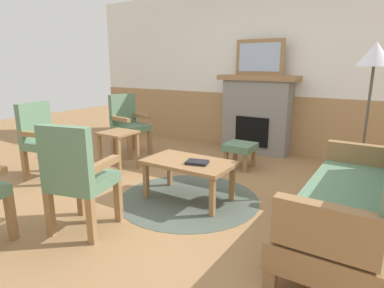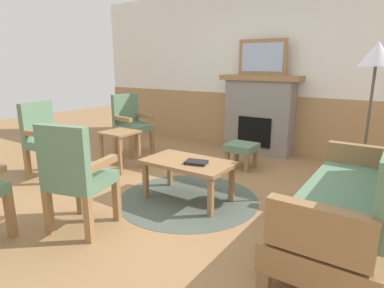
{
  "view_description": "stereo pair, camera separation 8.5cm",
  "coord_description": "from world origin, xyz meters",
  "px_view_note": "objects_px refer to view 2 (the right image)",
  "views": [
    {
      "loc": [
        1.96,
        -2.7,
        1.45
      ],
      "look_at": [
        0.0,
        0.35,
        0.55
      ],
      "focal_mm": 30.08,
      "sensor_mm": 36.0,
      "label": 1
    },
    {
      "loc": [
        2.03,
        -2.66,
        1.45
      ],
      "look_at": [
        0.0,
        0.35,
        0.55
      ],
      "focal_mm": 30.08,
      "sensor_mm": 36.0,
      "label": 2
    }
  ],
  "objects_px": {
    "armchair_by_window_left": "(46,136)",
    "footstool": "(242,149)",
    "side_table": "(120,139)",
    "floor_lamp_by_couch": "(376,64)",
    "fireplace": "(259,114)",
    "framed_picture": "(262,57)",
    "coffee_table": "(188,166)",
    "couch": "(350,203)",
    "armchair_near_fireplace": "(131,122)",
    "armchair_front_left": "(75,173)",
    "book_on_table": "(196,162)"
  },
  "relations": [
    {
      "from": "armchair_by_window_left",
      "to": "coffee_table",
      "type": "bearing_deg",
      "value": 11.43
    },
    {
      "from": "armchair_by_window_left",
      "to": "armchair_front_left",
      "type": "distance_m",
      "value": 1.72
    },
    {
      "from": "book_on_table",
      "to": "armchair_near_fireplace",
      "type": "relative_size",
      "value": 0.23
    },
    {
      "from": "couch",
      "to": "floor_lamp_by_couch",
      "type": "height_order",
      "value": "floor_lamp_by_couch"
    },
    {
      "from": "book_on_table",
      "to": "floor_lamp_by_couch",
      "type": "relative_size",
      "value": 0.13
    },
    {
      "from": "couch",
      "to": "armchair_near_fireplace",
      "type": "height_order",
      "value": "same"
    },
    {
      "from": "side_table",
      "to": "floor_lamp_by_couch",
      "type": "distance_m",
      "value": 3.21
    },
    {
      "from": "framed_picture",
      "to": "armchair_near_fireplace",
      "type": "relative_size",
      "value": 0.82
    },
    {
      "from": "armchair_front_left",
      "to": "framed_picture",
      "type": "bearing_deg",
      "value": 85.33
    },
    {
      "from": "fireplace",
      "to": "couch",
      "type": "relative_size",
      "value": 0.72
    },
    {
      "from": "couch",
      "to": "armchair_near_fireplace",
      "type": "xyz_separation_m",
      "value": [
        -3.46,
        1.12,
        0.14
      ]
    },
    {
      "from": "book_on_table",
      "to": "coffee_table",
      "type": "bearing_deg",
      "value": 164.72
    },
    {
      "from": "armchair_by_window_left",
      "to": "side_table",
      "type": "relative_size",
      "value": 1.78
    },
    {
      "from": "couch",
      "to": "armchair_front_left",
      "type": "distance_m",
      "value": 2.27
    },
    {
      "from": "footstool",
      "to": "fireplace",
      "type": "bearing_deg",
      "value": 98.78
    },
    {
      "from": "book_on_table",
      "to": "footstool",
      "type": "relative_size",
      "value": 0.56
    },
    {
      "from": "book_on_table",
      "to": "floor_lamp_by_couch",
      "type": "xyz_separation_m",
      "value": [
        1.43,
        1.18,
        1.0
      ]
    },
    {
      "from": "fireplace",
      "to": "framed_picture",
      "type": "relative_size",
      "value": 1.62
    },
    {
      "from": "fireplace",
      "to": "armchair_front_left",
      "type": "distance_m",
      "value": 3.4
    },
    {
      "from": "side_table",
      "to": "floor_lamp_by_couch",
      "type": "height_order",
      "value": "floor_lamp_by_couch"
    },
    {
      "from": "framed_picture",
      "to": "coffee_table",
      "type": "xyz_separation_m",
      "value": [
        0.14,
        -2.28,
        -1.17
      ]
    },
    {
      "from": "fireplace",
      "to": "armchair_by_window_left",
      "type": "bearing_deg",
      "value": -124.49
    },
    {
      "from": "armchair_front_left",
      "to": "side_table",
      "type": "xyz_separation_m",
      "value": [
        -0.96,
        1.43,
        -0.1
      ]
    },
    {
      "from": "couch",
      "to": "coffee_table",
      "type": "xyz_separation_m",
      "value": [
        -1.61,
        0.1,
        -0.01
      ]
    },
    {
      "from": "coffee_table",
      "to": "armchair_by_window_left",
      "type": "height_order",
      "value": "armchair_by_window_left"
    },
    {
      "from": "fireplace",
      "to": "coffee_table",
      "type": "relative_size",
      "value": 1.35
    },
    {
      "from": "armchair_by_window_left",
      "to": "footstool",
      "type": "bearing_deg",
      "value": 40.99
    },
    {
      "from": "fireplace",
      "to": "side_table",
      "type": "bearing_deg",
      "value": -122.37
    },
    {
      "from": "armchair_near_fireplace",
      "to": "side_table",
      "type": "height_order",
      "value": "armchair_near_fireplace"
    },
    {
      "from": "couch",
      "to": "coffee_table",
      "type": "bearing_deg",
      "value": 176.37
    },
    {
      "from": "coffee_table",
      "to": "footstool",
      "type": "height_order",
      "value": "coffee_table"
    },
    {
      "from": "fireplace",
      "to": "coffee_table",
      "type": "xyz_separation_m",
      "value": [
        0.14,
        -2.28,
        -0.27
      ]
    },
    {
      "from": "armchair_front_left",
      "to": "footstool",
      "type": "bearing_deg",
      "value": 80.13
    },
    {
      "from": "framed_picture",
      "to": "footstool",
      "type": "height_order",
      "value": "framed_picture"
    },
    {
      "from": "armchair_front_left",
      "to": "floor_lamp_by_couch",
      "type": "distance_m",
      "value": 3.13
    },
    {
      "from": "side_table",
      "to": "couch",
      "type": "bearing_deg",
      "value": -8.13
    },
    {
      "from": "armchair_front_left",
      "to": "side_table",
      "type": "distance_m",
      "value": 1.73
    },
    {
      "from": "couch",
      "to": "floor_lamp_by_couch",
      "type": "xyz_separation_m",
      "value": [
        -0.05,
        1.25,
        1.05
      ]
    },
    {
      "from": "armchair_by_window_left",
      "to": "floor_lamp_by_couch",
      "type": "relative_size",
      "value": 0.58
    },
    {
      "from": "coffee_table",
      "to": "armchair_front_left",
      "type": "distance_m",
      "value": 1.19
    },
    {
      "from": "footstool",
      "to": "armchair_front_left",
      "type": "distance_m",
      "value": 2.49
    },
    {
      "from": "book_on_table",
      "to": "armchair_front_left",
      "type": "height_order",
      "value": "armchair_front_left"
    },
    {
      "from": "couch",
      "to": "book_on_table",
      "type": "relative_size",
      "value": 8.03
    },
    {
      "from": "fireplace",
      "to": "book_on_table",
      "type": "distance_m",
      "value": 2.34
    },
    {
      "from": "armchair_by_window_left",
      "to": "armchair_front_left",
      "type": "height_order",
      "value": "same"
    },
    {
      "from": "coffee_table",
      "to": "book_on_table",
      "type": "distance_m",
      "value": 0.15
    },
    {
      "from": "footstool",
      "to": "armchair_by_window_left",
      "type": "xyz_separation_m",
      "value": [
        -1.99,
        -1.73,
        0.25
      ]
    },
    {
      "from": "framed_picture",
      "to": "footstool",
      "type": "relative_size",
      "value": 2.0
    },
    {
      "from": "book_on_table",
      "to": "footstool",
      "type": "bearing_deg",
      "value": 95.06
    },
    {
      "from": "armchair_by_window_left",
      "to": "framed_picture",
      "type": "bearing_deg",
      "value": 55.51
    }
  ]
}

